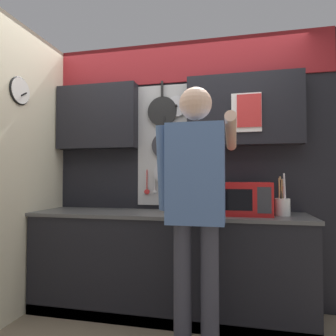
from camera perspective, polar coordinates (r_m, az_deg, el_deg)
name	(u,v)px	position (r m, az deg, el deg)	size (l,w,h in m)	color
ground_plane	(167,313)	(2.91, -0.26, -25.97)	(14.00, 14.00, 0.00)	#756651
base_cabinet_counter	(167,263)	(2.76, -0.27, -17.69)	(2.41, 0.60, 0.88)	black
back_wall_unit	(174,144)	(2.94, 1.11, 4.57)	(2.98, 0.23, 2.54)	black
side_wall	(14,167)	(2.84, -27.21, 0.10)	(0.07, 1.60, 2.54)	beige
microwave	(242,198)	(2.60, 13.83, -5.64)	(0.48, 0.36, 0.27)	red
knife_block	(175,201)	(2.66, 1.29, -6.33)	(0.13, 0.16, 0.28)	brown
utensil_crock	(282,205)	(2.64, 20.97, -6.57)	(0.12, 0.12, 0.35)	white
person	(196,194)	(2.02, 5.35, -4.91)	(0.54, 0.69, 1.80)	#383842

